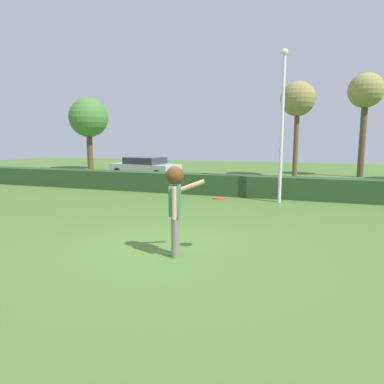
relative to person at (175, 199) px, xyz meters
The scene contains 9 objects.
ground_plane 1.25m from the person, 143.94° to the left, with size 60.00×60.00×0.00m, color #476E2D.
person is the anchor object (origin of this frame).
frisbee 0.89m from the person, 31.85° to the left, with size 0.28×0.28×0.04m.
lamppost 7.25m from the person, 78.91° to the left, with size 0.24×0.24×5.44m.
hedge_row 7.94m from the person, 92.67° to the left, with size 26.58×0.90×0.85m, color #294723.
parked_car_silver 14.57m from the person, 119.38° to the left, with size 4.45×2.49×1.25m.
bare_elm_tree 16.55m from the person, 85.19° to the left, with size 2.05×2.05×5.74m.
birch_tree 18.65m from the person, 73.55° to the left, with size 2.06×2.06×6.23m.
oak_tree 21.64m from the person, 129.82° to the left, with size 2.91×2.91×5.39m.
Camera 1 is at (2.92, -6.51, 2.31)m, focal length 32.76 mm.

